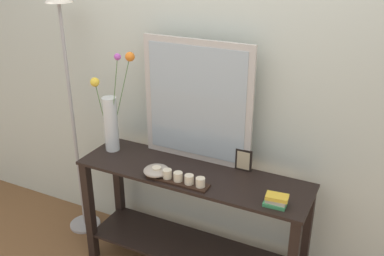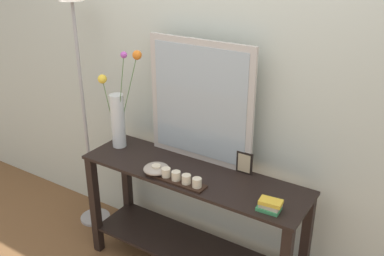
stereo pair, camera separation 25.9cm
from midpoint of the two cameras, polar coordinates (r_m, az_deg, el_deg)
The scene contains 9 objects.
wall_back at distance 2.78m, azimuth 6.43°, elevation 7.13°, with size 6.40×0.08×2.70m, color beige.
console_table at distance 2.89m, azimuth 2.61°, elevation -11.22°, with size 1.50×0.43×0.79m.
mirror_leaning at distance 2.73m, azimuth 3.80°, elevation 3.31°, with size 0.74×0.03×0.80m.
tall_vase_left at distance 2.98m, azimuth -7.24°, elevation 1.81°, with size 0.23×0.22×0.69m.
candle_tray at distance 2.62m, azimuth 0.74°, elevation -6.58°, with size 0.39×0.09×0.07m.
picture_frame_small at distance 2.72m, azimuth 9.63°, elevation -4.61°, with size 0.11×0.01×0.14m.
decorative_bowl at distance 2.70m, azimuth -1.98°, elevation -5.45°, with size 0.16×0.16×0.06m.
book_stack at distance 2.42m, azimuth 13.30°, elevation -9.95°, with size 0.14×0.09×0.06m.
floor_lamp at distance 3.19m, azimuth -12.29°, elevation 7.03°, with size 0.24×0.24×1.85m.
Camera 2 is at (1.28, -2.00, 2.14)m, focal length 40.58 mm.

